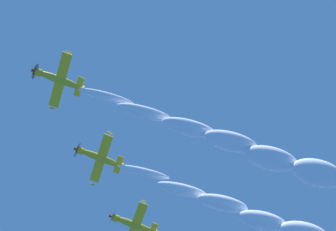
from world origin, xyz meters
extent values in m
ellipsoid|color=gold|center=(-2.69, 2.88, 78.35)|extent=(6.75, 2.50, 1.85)
cylinder|color=yellow|center=(0.26, 2.24, 78.69)|extent=(1.18, 1.34, 1.26)
cone|color=red|center=(0.89, 2.11, 78.76)|extent=(0.83, 0.69, 0.63)
cylinder|color=#3F3F47|center=(0.75, 2.14, 78.74)|extent=(0.70, 2.57, 2.56)
cube|color=yellow|center=(-2.86, 2.94, 78.16)|extent=(3.13, 8.45, 1.33)
ellipsoid|color=gold|center=(-2.06, 6.94, 78.67)|extent=(0.95, 0.44, 0.37)
ellipsoid|color=gold|center=(-3.67, -1.07, 77.65)|extent=(0.95, 0.44, 0.37)
cube|color=yellow|center=(-5.52, 3.48, 78.07)|extent=(1.51, 3.10, 0.57)
cube|color=gold|center=(-5.65, 3.45, 78.55)|extent=(1.19, 0.49, 1.22)
ellipsoid|color=#1E232D|center=(-2.45, 2.78, 78.79)|extent=(1.66, 1.07, 0.89)
ellipsoid|color=gold|center=(-13.23, -4.90, 79.09)|extent=(6.75, 2.48, 2.02)
cylinder|color=yellow|center=(-10.29, -5.53, 79.50)|extent=(1.19, 1.38, 1.32)
cone|color=red|center=(-9.66, -5.67, 79.58)|extent=(0.83, 0.70, 0.66)
cylinder|color=#3F3F47|center=(-9.80, -5.63, 79.56)|extent=(0.73, 2.67, 2.64)
cube|color=yellow|center=(-13.40, -4.83, 78.90)|extent=(3.12, 8.39, 1.75)
ellipsoid|color=gold|center=(-12.64, -0.84, 79.60)|extent=(0.95, 0.45, 0.39)
ellipsoid|color=gold|center=(-14.16, -8.82, 78.21)|extent=(0.95, 0.45, 0.39)
cube|color=yellow|center=(-16.06, -4.30, 78.75)|extent=(1.51, 3.08, 0.73)
cube|color=gold|center=(-16.20, -4.35, 79.23)|extent=(1.20, 0.53, 1.24)
ellipsoid|color=#1E232D|center=(-13.01, -5.02, 79.53)|extent=(1.67, 1.08, 0.94)
ellipsoid|color=gold|center=(-22.76, -11.37, 77.91)|extent=(6.75, 2.49, 1.90)
cylinder|color=yellow|center=(-19.82, -12.00, 78.29)|extent=(1.20, 1.32, 1.25)
cone|color=red|center=(-19.19, -12.14, 78.37)|extent=(0.83, 0.68, 0.63)
cylinder|color=#3F3F47|center=(-19.33, -12.11, 78.35)|extent=(0.74, 2.53, 2.51)
cube|color=yellow|center=(-22.93, -11.31, 77.73)|extent=(3.14, 8.47, 1.15)
ellipsoid|color=gold|center=(-22.12, -7.30, 78.14)|extent=(0.95, 0.44, 0.37)
cube|color=yellow|center=(-25.59, -10.76, 77.60)|extent=(1.52, 3.11, 0.51)
cube|color=gold|center=(-25.72, -10.79, 78.09)|extent=(1.21, 0.47, 1.23)
ellipsoid|color=#1E232D|center=(-22.53, -11.46, 78.36)|extent=(1.67, 1.06, 0.89)
ellipsoid|color=white|center=(-9.47, 4.39, 77.36)|extent=(8.16, 2.94, 2.42)
ellipsoid|color=white|center=(-15.01, 5.39, 76.35)|extent=(8.34, 3.44, 2.92)
ellipsoid|color=white|center=(-21.28, 6.90, 75.45)|extent=(8.52, 3.95, 3.41)
ellipsoid|color=white|center=(-27.07, 8.30, 74.66)|extent=(8.69, 4.45, 3.90)
ellipsoid|color=white|center=(-32.87, 9.24, 73.82)|extent=(8.87, 4.95, 4.40)
ellipsoid|color=white|center=(-39.27, 10.90, 73.04)|extent=(9.05, 5.46, 4.89)
ellipsoid|color=white|center=(-19.74, -3.22, 78.15)|extent=(8.16, 2.94, 2.42)
ellipsoid|color=white|center=(-25.77, -2.42, 77.27)|extent=(8.34, 3.44, 2.92)
ellipsoid|color=white|center=(-31.73, -0.89, 76.36)|extent=(8.52, 3.95, 3.41)
ellipsoid|color=white|center=(-37.82, 0.09, 75.21)|extent=(8.69, 4.45, 3.90)
camera|label=1|loc=(-4.92, 28.70, 1.52)|focal=61.49mm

